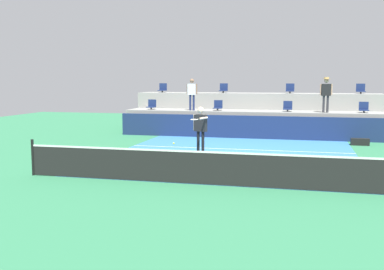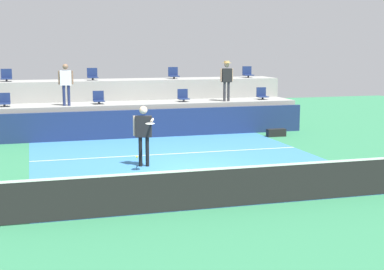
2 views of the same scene
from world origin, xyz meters
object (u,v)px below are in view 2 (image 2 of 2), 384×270
at_px(stadium_chair_lower_far_right, 262,94).
at_px(stadium_chair_lower_left, 99,99).
at_px(stadium_chair_upper_far_left, 6,76).
at_px(tennis_player, 144,129).
at_px(stadium_chair_upper_left, 92,75).
at_px(stadium_chair_upper_far_right, 248,73).
at_px(stadium_chair_upper_right, 174,74).
at_px(equipment_bag, 276,133).
at_px(spectator_with_hat, 227,77).
at_px(tennis_ball, 137,157).
at_px(stadium_chair_lower_right, 183,96).
at_px(spectator_leaning_on_rail, 66,81).
at_px(stadium_chair_lower_far_left, 4,101).

bearing_deg(stadium_chair_lower_far_right, stadium_chair_lower_left, 180.00).
height_order(stadium_chair_upper_far_left, tennis_player, stadium_chair_upper_far_left).
bearing_deg(stadium_chair_upper_left, stadium_chair_upper_far_right, 0.00).
xyz_separation_m(stadium_chair_upper_left, stadium_chair_upper_right, (3.59, 0.00, 0.00)).
bearing_deg(stadium_chair_upper_far_right, equipment_bag, -95.76).
relative_size(stadium_chair_upper_right, stadium_chair_upper_far_right, 1.00).
distance_m(spectator_with_hat, tennis_ball, 9.61).
relative_size(stadium_chair_lower_right, spectator_with_hat, 0.31).
xyz_separation_m(stadium_chair_lower_left, stadium_chair_lower_right, (3.52, 0.00, 0.00)).
bearing_deg(tennis_ball, tennis_player, 72.85).
height_order(stadium_chair_upper_right, spectator_leaning_on_rail, spectator_leaning_on_rail).
xyz_separation_m(stadium_chair_lower_far_left, stadium_chair_upper_right, (7.16, 1.80, 0.85)).
height_order(stadium_chair_lower_left, equipment_bag, stadium_chair_lower_left).
bearing_deg(stadium_chair_upper_far_left, stadium_chair_upper_left, 0.00).
relative_size(stadium_chair_lower_right, equipment_bag, 0.68).
relative_size(stadium_chair_lower_far_right, stadium_chair_upper_right, 1.00).
height_order(stadium_chair_lower_left, stadium_chair_lower_right, same).
xyz_separation_m(stadium_chair_upper_left, equipment_bag, (6.71, -4.21, -2.16)).
height_order(stadium_chair_lower_far_right, stadium_chair_upper_left, stadium_chair_upper_left).
relative_size(stadium_chair_lower_far_right, stadium_chair_upper_far_right, 1.00).
height_order(stadium_chair_lower_left, stadium_chair_upper_far_left, stadium_chair_upper_far_left).
height_order(stadium_chair_lower_far_right, tennis_ball, stadium_chair_lower_far_right).
bearing_deg(stadium_chair_upper_far_right, tennis_ball, -125.24).
bearing_deg(tennis_ball, spectator_with_hat, 56.07).
bearing_deg(tennis_player, stadium_chair_upper_far_left, 116.21).
bearing_deg(stadium_chair_lower_far_left, stadium_chair_lower_left, 0.00).
bearing_deg(tennis_player, stadium_chair_lower_right, 65.49).
distance_m(stadium_chair_upper_left, stadium_chair_upper_right, 3.59).
xyz_separation_m(tennis_player, spectator_leaning_on_rail, (-1.83, 6.13, 1.10)).
bearing_deg(equipment_bag, stadium_chair_lower_far_right, 80.71).
distance_m(stadium_chair_upper_right, equipment_bag, 5.67).
xyz_separation_m(stadium_chair_upper_far_right, spectator_leaning_on_rail, (-8.39, -2.18, -0.10)).
height_order(stadium_chair_lower_far_left, stadium_chair_upper_right, stadium_chair_upper_right).
bearing_deg(spectator_with_hat, stadium_chair_upper_far_left, 166.13).
bearing_deg(tennis_player, stadium_chair_lower_far_left, 122.47).
distance_m(stadium_chair_lower_left, equipment_bag, 7.23).
bearing_deg(stadium_chair_lower_left, tennis_ball, -89.90).
distance_m(stadium_chair_lower_far_left, stadium_chair_upper_far_left, 1.99).
bearing_deg(spectator_leaning_on_rail, spectator_with_hat, 0.00).
relative_size(stadium_chair_lower_far_left, stadium_chair_lower_left, 1.00).
relative_size(stadium_chair_lower_far_left, equipment_bag, 0.68).
bearing_deg(stadium_chair_upper_far_left, stadium_chair_upper_far_right, 0.00).
relative_size(stadium_chair_upper_right, equipment_bag, 0.68).
xyz_separation_m(spectator_with_hat, tennis_ball, (-5.29, -7.86, -1.62)).
height_order(stadium_chair_lower_far_right, stadium_chair_upper_far_left, stadium_chair_upper_far_left).
bearing_deg(stadium_chair_lower_far_left, tennis_player, -57.53).
height_order(stadium_chair_upper_far_left, stadium_chair_upper_left, same).
bearing_deg(stadium_chair_upper_right, spectator_with_hat, -51.44).
height_order(stadium_chair_upper_far_right, tennis_player, stadium_chair_upper_far_right).
height_order(spectator_leaning_on_rail, equipment_bag, spectator_leaning_on_rail).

